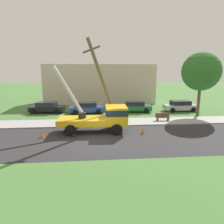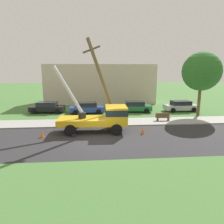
{
  "view_description": "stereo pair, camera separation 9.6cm",
  "coord_description": "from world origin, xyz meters",
  "px_view_note": "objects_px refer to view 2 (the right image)",
  "views": [
    {
      "loc": [
        -0.4,
        -16.33,
        5.67
      ],
      "look_at": [
        1.4,
        3.46,
        1.58
      ],
      "focal_mm": 33.67,
      "sensor_mm": 36.0,
      "label": 1
    },
    {
      "loc": [
        -0.3,
        -16.33,
        5.67
      ],
      "look_at": [
        1.4,
        3.46,
        1.58
      ],
      "focal_mm": 33.67,
      "sensor_mm": 36.0,
      "label": 2
    }
  ],
  "objects_px": {
    "traffic_cone_ahead": "(143,131)",
    "parked_sedan_silver": "(181,106)",
    "utility_truck": "(102,117)",
    "traffic_cone_behind": "(42,134)",
    "parked_sedan_blue": "(87,108)",
    "leaning_utility_pole": "(103,83)",
    "roadside_tree_near": "(201,72)",
    "traffic_cone_curbside": "(110,125)",
    "park_bench": "(163,117)",
    "parked_sedan_black": "(47,107)",
    "parked_sedan_green": "(135,107)"
  },
  "relations": [
    {
      "from": "traffic_cone_ahead",
      "to": "parked_sedan_silver",
      "type": "distance_m",
      "value": 12.22
    },
    {
      "from": "leaning_utility_pole",
      "to": "traffic_cone_ahead",
      "type": "bearing_deg",
      "value": -38.19
    },
    {
      "from": "traffic_cone_ahead",
      "to": "traffic_cone_curbside",
      "type": "bearing_deg",
      "value": 141.61
    },
    {
      "from": "traffic_cone_ahead",
      "to": "parked_sedan_black",
      "type": "bearing_deg",
      "value": 135.79
    },
    {
      "from": "utility_truck",
      "to": "traffic_cone_ahead",
      "type": "relative_size",
      "value": 12.07
    },
    {
      "from": "traffic_cone_behind",
      "to": "parked_sedan_black",
      "type": "xyz_separation_m",
      "value": [
        -1.75,
        10.44,
        0.43
      ]
    },
    {
      "from": "leaning_utility_pole",
      "to": "traffic_cone_behind",
      "type": "distance_m",
      "value": 7.31
    },
    {
      "from": "park_bench",
      "to": "roadside_tree_near",
      "type": "xyz_separation_m",
      "value": [
        5.3,
        2.49,
        4.9
      ]
    },
    {
      "from": "parked_sedan_black",
      "to": "park_bench",
      "type": "bearing_deg",
      "value": -23.31
    },
    {
      "from": "utility_truck",
      "to": "park_bench",
      "type": "relative_size",
      "value": 4.22
    },
    {
      "from": "roadside_tree_near",
      "to": "parked_sedan_green",
      "type": "bearing_deg",
      "value": 158.27
    },
    {
      "from": "park_bench",
      "to": "parked_sedan_green",
      "type": "bearing_deg",
      "value": 110.94
    },
    {
      "from": "utility_truck",
      "to": "parked_sedan_blue",
      "type": "distance_m",
      "value": 8.53
    },
    {
      "from": "leaning_utility_pole",
      "to": "utility_truck",
      "type": "bearing_deg",
      "value": -97.58
    },
    {
      "from": "parked_sedan_silver",
      "to": "roadside_tree_near",
      "type": "bearing_deg",
      "value": -70.2
    },
    {
      "from": "leaning_utility_pole",
      "to": "traffic_cone_behind",
      "type": "relative_size",
      "value": 15.21
    },
    {
      "from": "leaning_utility_pole",
      "to": "traffic_cone_behind",
      "type": "xyz_separation_m",
      "value": [
        -5.32,
        -2.93,
        -4.07
      ]
    },
    {
      "from": "traffic_cone_behind",
      "to": "roadside_tree_near",
      "type": "height_order",
      "value": "roadside_tree_near"
    },
    {
      "from": "leaning_utility_pole",
      "to": "roadside_tree_near",
      "type": "height_order",
      "value": "leaning_utility_pole"
    },
    {
      "from": "traffic_cone_behind",
      "to": "roadside_tree_near",
      "type": "relative_size",
      "value": 0.07
    },
    {
      "from": "leaning_utility_pole",
      "to": "parked_sedan_green",
      "type": "height_order",
      "value": "leaning_utility_pole"
    },
    {
      "from": "traffic_cone_curbside",
      "to": "roadside_tree_near",
      "type": "height_order",
      "value": "roadside_tree_near"
    },
    {
      "from": "traffic_cone_behind",
      "to": "parked_sedan_silver",
      "type": "bearing_deg",
      "value": 31.5
    },
    {
      "from": "traffic_cone_curbside",
      "to": "parked_sedan_black",
      "type": "height_order",
      "value": "parked_sedan_black"
    },
    {
      "from": "roadside_tree_near",
      "to": "parked_sedan_black",
      "type": "bearing_deg",
      "value": 169.85
    },
    {
      "from": "utility_truck",
      "to": "traffic_cone_ahead",
      "type": "distance_m",
      "value": 3.91
    },
    {
      "from": "traffic_cone_ahead",
      "to": "roadside_tree_near",
      "type": "relative_size",
      "value": 0.07
    },
    {
      "from": "leaning_utility_pole",
      "to": "roadside_tree_near",
      "type": "xyz_separation_m",
      "value": [
        11.9,
        4.11,
        1.01
      ]
    },
    {
      "from": "traffic_cone_ahead",
      "to": "parked_sedan_blue",
      "type": "distance_m",
      "value": 10.74
    },
    {
      "from": "traffic_cone_behind",
      "to": "traffic_cone_curbside",
      "type": "relative_size",
      "value": 1.0
    },
    {
      "from": "traffic_cone_ahead",
      "to": "traffic_cone_curbside",
      "type": "distance_m",
      "value": 3.53
    },
    {
      "from": "traffic_cone_curbside",
      "to": "parked_sedan_silver",
      "type": "distance_m",
      "value": 12.68
    },
    {
      "from": "utility_truck",
      "to": "traffic_cone_curbside",
      "type": "xyz_separation_m",
      "value": [
        0.84,
        1.17,
        -1.13
      ]
    },
    {
      "from": "utility_truck",
      "to": "parked_sedan_silver",
      "type": "relative_size",
      "value": 1.51
    },
    {
      "from": "traffic_cone_curbside",
      "to": "park_bench",
      "type": "relative_size",
      "value": 0.35
    },
    {
      "from": "leaning_utility_pole",
      "to": "traffic_cone_curbside",
      "type": "distance_m",
      "value": 4.15
    },
    {
      "from": "utility_truck",
      "to": "leaning_utility_pole",
      "type": "xyz_separation_m",
      "value": [
        0.22,
        1.64,
        2.95
      ]
    },
    {
      "from": "parked_sedan_black",
      "to": "parked_sedan_green",
      "type": "relative_size",
      "value": 0.99
    },
    {
      "from": "parked_sedan_blue",
      "to": "parked_sedan_silver",
      "type": "height_order",
      "value": "same"
    },
    {
      "from": "roadside_tree_near",
      "to": "traffic_cone_behind",
      "type": "bearing_deg",
      "value": -157.77
    },
    {
      "from": "parked_sedan_silver",
      "to": "roadside_tree_near",
      "type": "height_order",
      "value": "roadside_tree_near"
    },
    {
      "from": "parked_sedan_black",
      "to": "roadside_tree_near",
      "type": "height_order",
      "value": "roadside_tree_near"
    },
    {
      "from": "leaning_utility_pole",
      "to": "park_bench",
      "type": "height_order",
      "value": "leaning_utility_pole"
    },
    {
      "from": "leaning_utility_pole",
      "to": "parked_sedan_blue",
      "type": "height_order",
      "value": "leaning_utility_pole"
    },
    {
      "from": "parked_sedan_silver",
      "to": "park_bench",
      "type": "height_order",
      "value": "parked_sedan_silver"
    },
    {
      "from": "leaning_utility_pole",
      "to": "traffic_cone_curbside",
      "type": "bearing_deg",
      "value": -37.3
    },
    {
      "from": "parked_sedan_black",
      "to": "parked_sedan_green",
      "type": "xyz_separation_m",
      "value": [
        11.6,
        -0.46,
        0.0
      ]
    },
    {
      "from": "traffic_cone_behind",
      "to": "parked_sedan_blue",
      "type": "xyz_separation_m",
      "value": [
        3.47,
        9.63,
        0.43
      ]
    },
    {
      "from": "utility_truck",
      "to": "traffic_cone_ahead",
      "type": "bearing_deg",
      "value": -15.89
    },
    {
      "from": "traffic_cone_ahead",
      "to": "parked_sedan_silver",
      "type": "relative_size",
      "value": 0.13
    }
  ]
}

